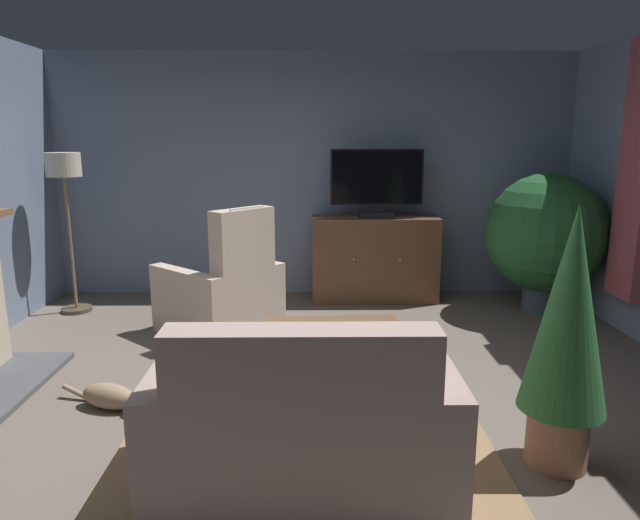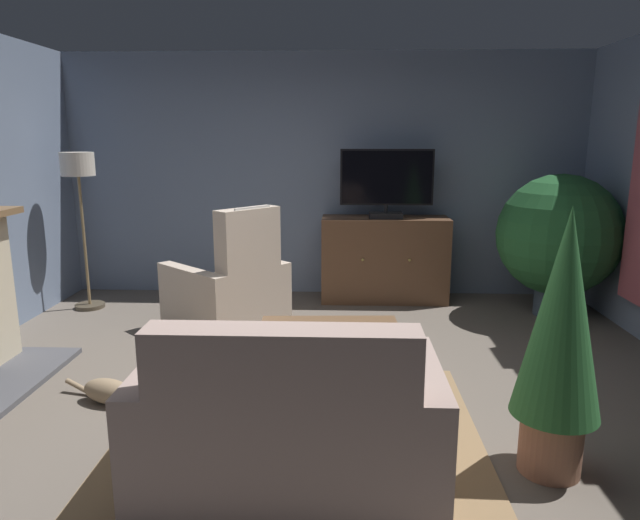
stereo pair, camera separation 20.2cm
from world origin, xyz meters
TOP-DOWN VIEW (x-y plane):
  - ground_plane at (0.00, 0.00)m, footprint 6.31×6.19m
  - wall_back at (0.00, 2.84)m, footprint 6.31×0.10m
  - curtain_panel_far at (2.79, 1.35)m, footprint 0.10×0.44m
  - rug_central at (-0.04, -0.43)m, footprint 2.16×1.94m
  - tv_cabinet at (0.67, 2.49)m, footprint 1.36×0.50m
  - television at (0.67, 2.44)m, footprint 0.97×0.20m
  - coffee_table at (0.13, 0.13)m, footprint 0.99×0.64m
  - tv_remote at (-0.01, 0.03)m, footprint 0.10×0.18m
  - sofa_floral at (-0.05, -0.96)m, footprint 1.51×0.87m
  - armchair_by_fireplace at (-0.83, 1.46)m, footprint 1.24×1.23m
  - potted_plant_on_hearth_side at (1.33, -0.75)m, footprint 0.45×0.45m
  - potted_plant_small_fern_corner at (2.34, 2.03)m, footprint 1.19×1.19m
  - cat at (-1.32, -0.08)m, footprint 0.67×0.33m
  - floor_lamp at (-2.44, 2.08)m, footprint 0.33×0.33m

SIDE VIEW (x-z plane):
  - ground_plane at x=0.00m, z-range -0.04..0.00m
  - rug_central at x=-0.04m, z-range 0.00..0.01m
  - cat at x=-1.32m, z-range -0.01..0.18m
  - sofa_floral at x=-0.05m, z-range -0.15..0.80m
  - armchair_by_fireplace at x=-0.83m, z-range -0.24..0.94m
  - coffee_table at x=0.13m, z-range 0.18..0.66m
  - tv_cabinet at x=0.67m, z-range -0.02..0.90m
  - tv_remote at x=-0.01m, z-range 0.48..0.50m
  - potted_plant_on_hearth_side at x=1.33m, z-range 0.07..1.51m
  - potted_plant_small_fern_corner at x=2.34m, z-range 0.10..1.51m
  - floor_lamp at x=-2.44m, z-range 0.48..2.09m
  - television at x=0.67m, z-range 0.94..1.66m
  - wall_back at x=0.00m, z-range 0.00..2.66m
  - curtain_panel_far at x=2.79m, z-range 0.35..2.58m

